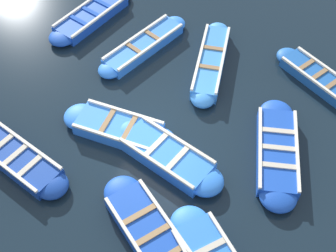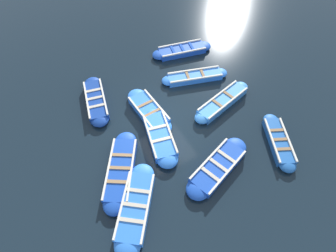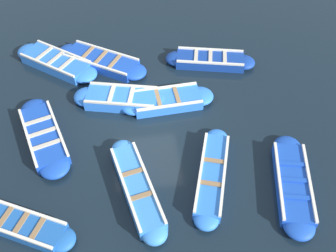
# 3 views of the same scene
# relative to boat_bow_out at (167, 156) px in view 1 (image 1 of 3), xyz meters

# --- Properties ---
(ground_plane) EXTENTS (120.00, 120.00, 0.00)m
(ground_plane) POSITION_rel_boat_bow_out_xyz_m (-0.71, 0.76, -0.20)
(ground_plane) COLOR black
(boat_bow_out) EXTENTS (3.52, 1.69, 0.46)m
(boat_bow_out) POSITION_rel_boat_bow_out_xyz_m (0.00, 0.00, 0.00)
(boat_bow_out) COLOR blue
(boat_bow_out) RESTS_ON ground
(boat_alongside) EXTENTS (1.63, 3.69, 0.39)m
(boat_alongside) POSITION_rel_boat_bow_out_xyz_m (-4.72, 4.11, -0.04)
(boat_alongside) COLOR #1947B7
(boat_alongside) RESTS_ON ground
(boat_drifting) EXTENTS (1.53, 3.76, 0.45)m
(boat_drifting) POSITION_rel_boat_bow_out_xyz_m (-0.24, 3.69, -0.00)
(boat_drifting) COLOR #3884E0
(boat_drifting) RESTS_ON ground
(boat_far_corner) EXTENTS (3.71, 2.84, 0.42)m
(boat_far_corner) POSITION_rel_boat_bow_out_xyz_m (0.68, -2.20, -0.02)
(boat_far_corner) COLOR #1947B7
(boat_far_corner) RESTS_ON ground
(boat_outer_right) EXTENTS (1.78, 3.67, 0.38)m
(boat_outer_right) POSITION_rel_boat_bow_out_xyz_m (-2.46, 3.52, -0.04)
(boat_outer_right) COLOR blue
(boat_outer_right) RESTS_ON ground
(boat_outer_left) EXTENTS (3.53, 1.56, 0.42)m
(boat_outer_left) POSITION_rel_boat_bow_out_xyz_m (-3.48, -1.71, -0.02)
(boat_outer_left) COLOR navy
(boat_outer_left) RESTS_ON ground
(boat_inner_gap) EXTENTS (2.00, 3.71, 0.41)m
(boat_inner_gap) POSITION_rel_boat_bow_out_xyz_m (2.56, 1.34, -0.02)
(boat_inner_gap) COLOR #1947B7
(boat_inner_gap) RESTS_ON ground
(boat_centre) EXTENTS (3.33, 1.16, 0.42)m
(boat_centre) POSITION_rel_boat_bow_out_xyz_m (-1.57, 0.26, -0.02)
(boat_centre) COLOR blue
(boat_centre) RESTS_ON ground
(boat_near_quay) EXTENTS (3.10, 2.04, 0.38)m
(boat_near_quay) POSITION_rel_boat_bow_out_xyz_m (2.88, 4.46, -0.04)
(boat_near_quay) COLOR #1E59AD
(boat_near_quay) RESTS_ON ground
(buoy_orange_near) EXTENTS (0.27, 0.27, 0.27)m
(buoy_orange_near) POSITION_rel_boat_bow_out_xyz_m (-0.32, 5.08, -0.06)
(buoy_orange_near) COLOR #E05119
(buoy_orange_near) RESTS_ON ground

